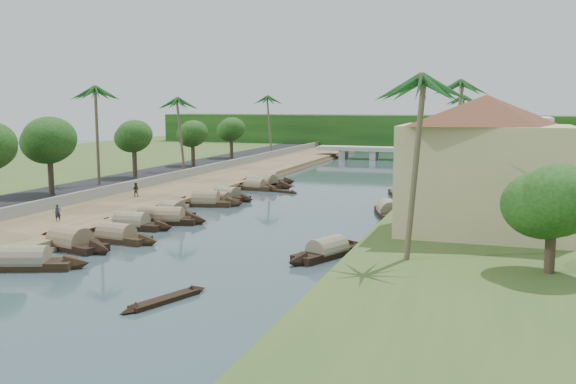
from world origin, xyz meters
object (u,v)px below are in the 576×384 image
(building_near, at_px, (484,164))
(sampan_0, at_px, (25,263))
(person_near, at_px, (58,213))
(bridge, at_px, (390,151))
(sampan_1, at_px, (70,243))

(building_near, bearing_deg, sampan_0, -151.52)
(person_near, bearing_deg, bridge, 21.53)
(bridge, distance_m, person_near, 79.41)
(bridge, height_order, sampan_1, bridge)
(bridge, bearing_deg, building_near, -75.61)
(building_near, distance_m, sampan_1, 31.16)
(sampan_0, distance_m, person_near, 13.06)
(bridge, bearing_deg, person_near, -101.24)
(sampan_1, height_order, person_near, person_near)
(bridge, relative_size, building_near, 1.89)
(building_near, distance_m, person_near, 35.03)
(bridge, distance_m, sampan_0, 89.79)
(building_near, bearing_deg, person_near, -173.56)
(building_near, height_order, sampan_0, building_near)
(sampan_0, xyz_separation_m, person_near, (-6.26, 11.41, 1.11))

